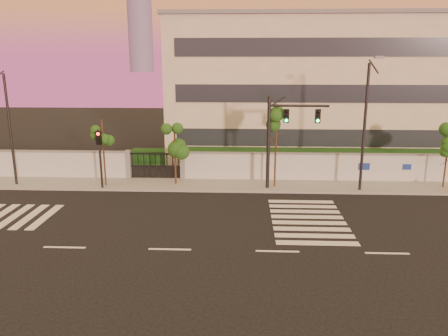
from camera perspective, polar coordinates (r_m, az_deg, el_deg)
The scene contains 13 objects.
ground at distance 20.85m, azimuth -7.09°, elevation -10.51°, with size 120.00×120.00×0.00m, color black.
sidewalk at distance 30.59m, azimuth -3.89°, elevation -2.21°, with size 60.00×3.00×0.15m, color gray.
perimeter_wall at distance 31.76m, azimuth -3.44°, elevation 0.26°, with size 60.00×0.36×2.20m.
hedge_row at distance 34.39m, azimuth -1.21°, elevation 0.93°, with size 41.00×4.25×1.80m.
institutional_building at distance 41.13m, azimuth 10.56°, elevation 10.38°, with size 24.40×12.40×12.25m.
road_markings at distance 24.54m, azimuth -9.32°, elevation -6.71°, with size 57.00×7.62×0.02m.
street_tree_c at distance 30.62m, azimuth -15.51°, elevation 3.81°, with size 1.43×1.14×4.69m.
street_tree_d at distance 30.13m, azimuth -6.41°, elevation 3.61°, with size 1.57×1.25×4.36m.
street_tree_e at distance 29.32m, azimuth 6.88°, elevation 5.35°, with size 1.55×1.23×5.77m.
traffic_signal_main at distance 29.00m, azimuth 7.43°, elevation 4.71°, with size 3.98×0.39×6.30m.
traffic_signal_secondary at distance 30.16m, azimuth -15.91°, elevation 2.02°, with size 0.32×0.33×4.13m.
streetlight_west at distance 32.78m, azimuth -26.35°, elevation 5.13°, with size 0.48×1.94×8.08m.
streetlight_east at distance 29.43m, azimuth 18.02°, elevation 5.81°, with size 0.53×2.12×8.80m.
Camera 1 is at (3.34, -18.68, 8.63)m, focal length 35.00 mm.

